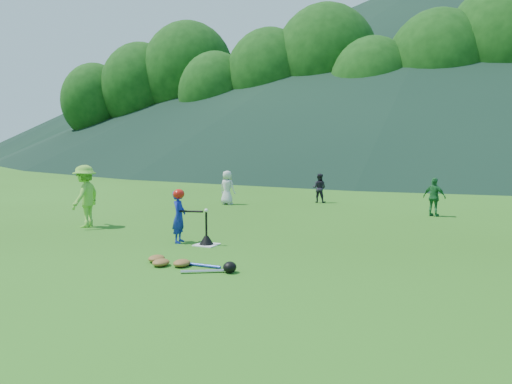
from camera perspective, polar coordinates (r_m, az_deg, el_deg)
ground at (r=10.57m, az=-5.68°, el=-6.07°), size 120.00×120.00×0.00m
home_plate at (r=10.57m, az=-5.68°, el=-6.02°), size 0.45×0.45×0.02m
baseball at (r=10.44m, az=-5.72°, el=-2.11°), size 0.08×0.08×0.08m
batter_child at (r=10.83m, az=-8.79°, el=-2.79°), size 0.36×0.47×1.13m
adult_coach at (r=13.40m, az=-18.95°, el=-0.45°), size 0.80×1.13×1.58m
fielder_a at (r=17.39m, az=-3.31°, el=0.51°), size 0.62×0.45×1.18m
fielder_b at (r=18.05m, az=7.24°, el=0.44°), size 0.52×0.41×1.05m
fielder_c at (r=15.45m, az=19.71°, el=-0.54°), size 0.72×0.47×1.13m
batting_tee at (r=10.54m, az=-5.69°, el=-5.39°), size 0.30×0.30×0.68m
batter_gear at (r=10.76m, az=-8.73°, el=-0.38°), size 0.73×0.26×0.49m
equipment_pile at (r=8.81m, az=-8.53°, el=-8.03°), size 1.80×0.70×0.19m
outfield_fence at (r=37.33m, az=16.53°, el=3.17°), size 70.07×0.08×1.33m
tree_line at (r=43.48m, az=18.20°, el=13.36°), size 70.04×11.40×14.82m
distant_hills at (r=92.55m, az=16.82°, el=13.36°), size 155.00×140.00×32.00m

